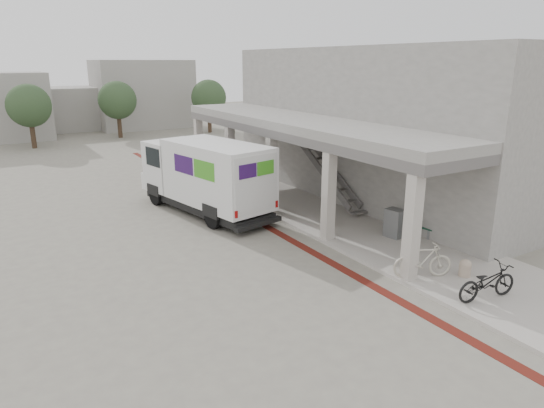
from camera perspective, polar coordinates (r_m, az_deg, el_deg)
ground at (r=16.56m, az=1.71°, el=-6.23°), size 120.00×120.00×0.00m
bike_lane_stripe at (r=18.63m, az=1.00°, el=-3.57°), size 0.35×40.00×0.01m
sidewalk at (r=18.85m, az=12.04°, el=-3.52°), size 4.40×28.00×0.12m
transit_building at (r=23.19m, az=10.17°, el=8.81°), size 7.60×17.00×7.00m
distant_backdrop at (r=49.18m, az=-24.92°, el=10.67°), size 28.00×10.00×6.50m
tree_left at (r=41.11m, az=-26.69°, el=10.28°), size 3.20×3.20×4.80m
tree_mid at (r=44.18m, az=-17.73°, el=11.54°), size 3.20×3.20×4.80m
tree_right at (r=45.77m, az=-7.46°, el=12.31°), size 3.20×3.20×4.80m
fedex_truck at (r=21.09m, az=-7.93°, el=3.42°), size 3.64×7.71×3.16m
bench at (r=19.03m, az=16.39°, el=-2.57°), size 0.67×1.70×0.39m
bollard_near at (r=15.88m, az=21.77°, el=-6.97°), size 0.36×0.36×0.54m
bollard_far at (r=19.24m, az=6.52°, el=-1.64°), size 0.43×0.43×0.65m
utility_cabinet at (r=18.42m, az=14.20°, el=-2.19°), size 0.58×0.71×1.07m
bicycle_black at (r=14.55m, az=23.98°, el=-8.39°), size 1.99×0.95×1.00m
bicycle_cream at (r=15.26m, az=17.32°, el=-6.35°), size 1.85×1.23×1.08m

